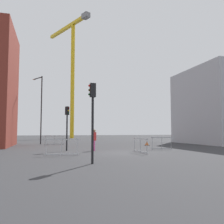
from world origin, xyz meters
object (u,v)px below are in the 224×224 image
object	(u,v)px
construction_crane	(72,62)
traffic_cone_striped	(147,143)
pedestrian_walking	(94,138)
traffic_light_crosswalk	(67,121)
streetlamp_tall	(40,104)
traffic_light_far	(93,109)

from	to	relation	value
construction_crane	traffic_cone_striped	world-z (taller)	construction_crane
pedestrian_walking	traffic_cone_striped	size ratio (longest dim) A/B	3.31
traffic_light_crosswalk	pedestrian_walking	distance (m)	2.70
construction_crane	traffic_cone_striped	size ratio (longest dim) A/B	51.87
traffic_light_crosswalk	pedestrian_walking	bearing A→B (deg)	-16.87
streetlamp_tall	traffic_cone_striped	xyz separation A→B (m)	(11.74, -5.81, -4.71)
streetlamp_tall	traffic_light_crosswalk	bearing A→B (deg)	-77.36
traffic_light_crosswalk	pedestrian_walking	size ratio (longest dim) A/B	2.09
streetlamp_tall	traffic_light_far	size ratio (longest dim) A/B	2.10
streetlamp_tall	traffic_cone_striped	distance (m)	13.92
traffic_light_crosswalk	construction_crane	bearing A→B (deg)	84.16
streetlamp_tall	pedestrian_walking	size ratio (longest dim) A/B	4.82
streetlamp_tall	traffic_light_far	world-z (taller)	streetlamp_tall
traffic_light_crosswalk	pedestrian_walking	world-z (taller)	traffic_light_crosswalk
traffic_light_far	pedestrian_walking	size ratio (longest dim) A/B	2.30
streetlamp_tall	traffic_light_far	xyz separation A→B (m)	(3.06, -19.62, -2.26)
pedestrian_walking	traffic_cone_striped	xyz separation A→B (m)	(7.09, 5.86, -0.78)
traffic_light_far	traffic_light_crosswalk	distance (m)	8.63
traffic_light_crosswalk	traffic_cone_striped	bearing A→B (deg)	29.32
traffic_light_far	pedestrian_walking	bearing A→B (deg)	78.73
pedestrian_walking	traffic_cone_striped	bearing A→B (deg)	39.59
traffic_light_far	traffic_cone_striped	world-z (taller)	traffic_light_far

